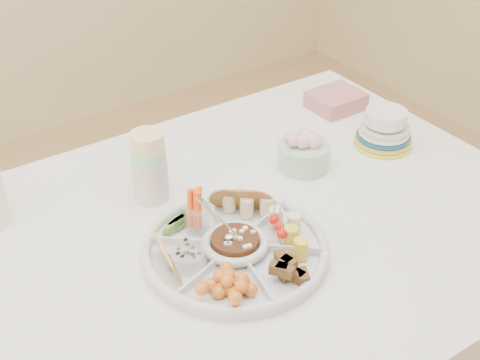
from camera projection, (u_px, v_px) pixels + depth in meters
dining_table at (218, 357)px, 1.64m from camera, size 1.52×1.02×0.76m
chair at (466, 189)px, 1.99m from camera, size 0.56×0.56×1.04m
party_tray at (235, 246)px, 1.37m from camera, size 0.48×0.48×0.04m
bean_dip at (235, 243)px, 1.37m from camera, size 0.13×0.13×0.04m
tortillas at (242, 201)px, 1.47m from camera, size 0.14×0.14×0.06m
carrot_cucumber at (186, 208)px, 1.41m from camera, size 0.13×0.13×0.09m
pita_raisins at (175, 255)px, 1.32m from camera, size 0.15×0.15×0.06m
cherries at (227, 285)px, 1.26m from camera, size 0.15×0.15×0.05m
granola_chunks at (289, 266)px, 1.30m from camera, size 0.12×0.12×0.04m
banana_tomato at (292, 217)px, 1.39m from camera, size 0.13×0.13×0.08m
cup_stack at (149, 156)px, 1.49m from camera, size 0.10×0.10×0.23m
flower_bowl at (304, 150)px, 1.64m from camera, size 0.16×0.16×0.10m
napkin_stack at (336, 100)px, 1.91m from camera, size 0.14×0.12×0.05m
plate_stack at (384, 129)px, 1.72m from camera, size 0.19×0.19×0.10m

